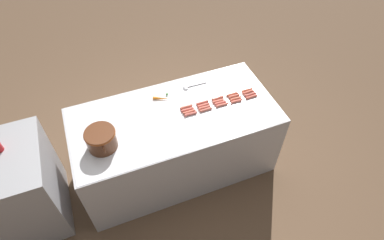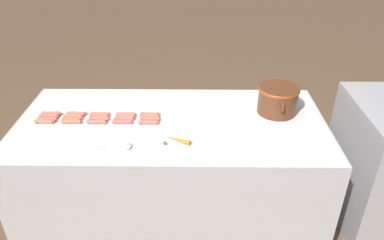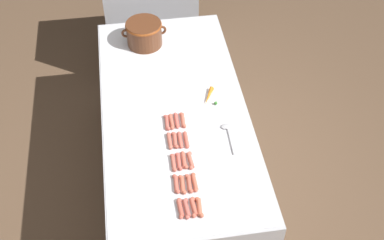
{
  "view_description": "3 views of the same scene",
  "coord_description": "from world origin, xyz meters",
  "px_view_note": "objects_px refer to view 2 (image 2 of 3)",
  "views": [
    {
      "loc": [
        -2.08,
        0.62,
        3.21
      ],
      "look_at": [
        -0.14,
        -0.14,
        0.88
      ],
      "focal_mm": 29.88,
      "sensor_mm": 36.0,
      "label": 1
    },
    {
      "loc": [
        2.14,
        0.17,
        2.15
      ],
      "look_at": [
        0.0,
        0.14,
        0.89
      ],
      "focal_mm": 34.67,
      "sensor_mm": 36.0,
      "label": 2
    },
    {
      "loc": [
        -0.25,
        -2.42,
        3.28
      ],
      "look_at": [
        0.09,
        -0.23,
        0.98
      ],
      "focal_mm": 46.79,
      "sensor_mm": 36.0,
      "label": 3
    }
  ],
  "objects_px": {
    "hot_dog_16": "(71,122)",
    "hot_dog_17": "(96,122)",
    "hot_dog_10": "(47,119)",
    "serving_spoon": "(120,146)",
    "hot_dog_14": "(150,119)",
    "hot_dog_4": "(150,114)",
    "hot_dog_2": "(100,114)",
    "hot_dog_5": "(49,116)",
    "carrot": "(177,140)",
    "hot_dog_3": "(126,114)",
    "hot_dog_11": "(72,119)",
    "hot_dog_7": "(99,116)",
    "hot_dog_18": "(122,122)",
    "hot_dog_13": "(124,119)",
    "hot_dog_1": "(77,114)",
    "hot_dog_12": "(99,119)",
    "hot_dog_6": "(74,116)",
    "hot_dog_8": "(125,117)",
    "hot_dog_9": "(150,117)",
    "hot_dog_19": "(149,122)",
    "hot_dog_0": "(52,113)",
    "hot_dog_15": "(45,121)",
    "bean_pot": "(278,98)"
  },
  "relations": [
    {
      "from": "hot_dog_9",
      "to": "hot_dog_17",
      "type": "height_order",
      "value": "same"
    },
    {
      "from": "hot_dog_1",
      "to": "hot_dog_6",
      "type": "height_order",
      "value": "same"
    },
    {
      "from": "hot_dog_16",
      "to": "hot_dog_17",
      "type": "bearing_deg",
      "value": 89.8
    },
    {
      "from": "hot_dog_2",
      "to": "hot_dog_11",
      "type": "xyz_separation_m",
      "value": [
        0.07,
        -0.17,
        0.0
      ]
    },
    {
      "from": "hot_dog_4",
      "to": "serving_spoon",
      "type": "relative_size",
      "value": 0.52
    },
    {
      "from": "bean_pot",
      "to": "hot_dog_9",
      "type": "bearing_deg",
      "value": -83.54
    },
    {
      "from": "hot_dog_4",
      "to": "hot_dog_15",
      "type": "relative_size",
      "value": 1.0
    },
    {
      "from": "hot_dog_7",
      "to": "hot_dog_14",
      "type": "relative_size",
      "value": 1.0
    },
    {
      "from": "hot_dog_10",
      "to": "serving_spoon",
      "type": "bearing_deg",
      "value": 60.54
    },
    {
      "from": "hot_dog_2",
      "to": "hot_dog_8",
      "type": "xyz_separation_m",
      "value": [
        0.03,
        0.18,
        0.0
      ]
    },
    {
      "from": "hot_dog_0",
      "to": "hot_dog_6",
      "type": "xyz_separation_m",
      "value": [
        0.04,
        0.16,
        0.0
      ]
    },
    {
      "from": "hot_dog_8",
      "to": "hot_dog_14",
      "type": "height_order",
      "value": "same"
    },
    {
      "from": "hot_dog_19",
      "to": "serving_spoon",
      "type": "distance_m",
      "value": 0.31
    },
    {
      "from": "hot_dog_1",
      "to": "hot_dog_2",
      "type": "relative_size",
      "value": 1.0
    },
    {
      "from": "hot_dog_9",
      "to": "hot_dog_19",
      "type": "bearing_deg",
      "value": 1.33
    },
    {
      "from": "hot_dog_11",
      "to": "serving_spoon",
      "type": "relative_size",
      "value": 0.52
    },
    {
      "from": "hot_dog_11",
      "to": "hot_dog_15",
      "type": "distance_m",
      "value": 0.18
    },
    {
      "from": "hot_dog_0",
      "to": "hot_dog_8",
      "type": "distance_m",
      "value": 0.52
    },
    {
      "from": "hot_dog_5",
      "to": "carrot",
      "type": "distance_m",
      "value": 0.93
    },
    {
      "from": "hot_dog_10",
      "to": "hot_dog_16",
      "type": "relative_size",
      "value": 1.0
    },
    {
      "from": "hot_dog_1",
      "to": "hot_dog_14",
      "type": "relative_size",
      "value": 1.0
    },
    {
      "from": "hot_dog_10",
      "to": "hot_dog_13",
      "type": "distance_m",
      "value": 0.52
    },
    {
      "from": "hot_dog_4",
      "to": "hot_dog_10",
      "type": "bearing_deg",
      "value": -83.91
    },
    {
      "from": "hot_dog_2",
      "to": "hot_dog_16",
      "type": "xyz_separation_m",
      "value": [
        0.11,
        -0.17,
        0.0
      ]
    },
    {
      "from": "hot_dog_10",
      "to": "hot_dog_14",
      "type": "relative_size",
      "value": 1.0
    },
    {
      "from": "hot_dog_14",
      "to": "hot_dog_10",
      "type": "bearing_deg",
      "value": -89.55
    },
    {
      "from": "hot_dog_7",
      "to": "hot_dog_17",
      "type": "xyz_separation_m",
      "value": [
        0.07,
        -0.0,
        0.0
      ]
    },
    {
      "from": "hot_dog_7",
      "to": "hot_dog_4",
      "type": "bearing_deg",
      "value": 95.63
    },
    {
      "from": "hot_dog_5",
      "to": "hot_dog_6",
      "type": "relative_size",
      "value": 1.0
    },
    {
      "from": "hot_dog_5",
      "to": "hot_dog_14",
      "type": "xyz_separation_m",
      "value": [
        0.04,
        0.7,
        0.0
      ]
    },
    {
      "from": "hot_dog_2",
      "to": "hot_dog_5",
      "type": "bearing_deg",
      "value": -84.62
    },
    {
      "from": "hot_dog_11",
      "to": "hot_dog_5",
      "type": "bearing_deg",
      "value": -103.26
    },
    {
      "from": "hot_dog_2",
      "to": "hot_dog_11",
      "type": "relative_size",
      "value": 1.0
    },
    {
      "from": "hot_dog_8",
      "to": "hot_dog_14",
      "type": "relative_size",
      "value": 1.0
    },
    {
      "from": "serving_spoon",
      "to": "hot_dog_17",
      "type": "bearing_deg",
      "value": -143.07
    },
    {
      "from": "bean_pot",
      "to": "carrot",
      "type": "height_order",
      "value": "bean_pot"
    },
    {
      "from": "hot_dog_10",
      "to": "hot_dog_17",
      "type": "relative_size",
      "value": 1.0
    },
    {
      "from": "hot_dog_11",
      "to": "hot_dog_12",
      "type": "bearing_deg",
      "value": 90.43
    },
    {
      "from": "hot_dog_3",
      "to": "hot_dog_11",
      "type": "height_order",
      "value": "same"
    },
    {
      "from": "hot_dog_8",
      "to": "bean_pot",
      "type": "xyz_separation_m",
      "value": [
        -0.1,
        1.04,
        0.09
      ]
    },
    {
      "from": "hot_dog_1",
      "to": "hot_dog_14",
      "type": "bearing_deg",
      "value": 82.02
    },
    {
      "from": "hot_dog_12",
      "to": "hot_dog_17",
      "type": "xyz_separation_m",
      "value": [
        0.03,
        -0.01,
        0.0
      ]
    },
    {
      "from": "hot_dog_1",
      "to": "hot_dog_6",
      "type": "xyz_separation_m",
      "value": [
        0.04,
        -0.01,
        0.0
      ]
    },
    {
      "from": "hot_dog_1",
      "to": "hot_dog_13",
      "type": "height_order",
      "value": "same"
    },
    {
      "from": "hot_dog_13",
      "to": "bean_pot",
      "type": "bearing_deg",
      "value": 97.36
    },
    {
      "from": "hot_dog_19",
      "to": "hot_dog_16",
      "type": "bearing_deg",
      "value": -90.25
    },
    {
      "from": "hot_dog_16",
      "to": "hot_dog_7",
      "type": "bearing_deg",
      "value": 112.81
    },
    {
      "from": "hot_dog_1",
      "to": "hot_dog_8",
      "type": "bearing_deg",
      "value": 83.77
    },
    {
      "from": "hot_dog_8",
      "to": "hot_dog_17",
      "type": "height_order",
      "value": "same"
    },
    {
      "from": "hot_dog_18",
      "to": "hot_dog_14",
      "type": "bearing_deg",
      "value": 101.68
    }
  ]
}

